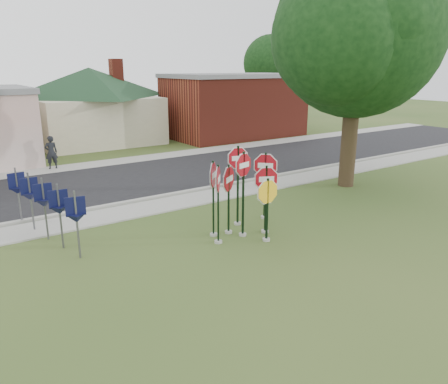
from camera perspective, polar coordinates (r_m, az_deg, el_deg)
ground at (r=13.42m, az=6.11°, el=-7.15°), size 120.00×120.00×0.00m
sidewalk_near at (r=17.67m, az=-5.54°, el=-1.26°), size 60.00×1.60×0.06m
road at (r=21.58m, az=-11.40°, el=1.67°), size 60.00×7.00×0.04m
sidewalk_far at (r=25.49m, az=-15.28°, el=3.65°), size 60.00×1.60×0.06m
curb at (r=18.50m, az=-7.06°, el=-0.37°), size 60.00×0.20×0.14m
stop_sign_center at (r=13.65m, az=2.54°, el=1.32°), size 1.01×0.31×2.86m
stop_sign_yellow at (r=13.45m, az=5.68°, el=-1.36°), size 1.07×0.24×2.13m
stop_sign_left at (r=13.11m, az=-0.77°, el=-0.08°), size 0.74×0.85×2.60m
stop_sign_right at (r=14.07m, az=5.50°, el=0.22°), size 0.99×0.45×2.36m
stop_sign_back_right at (r=14.65m, az=1.82°, el=2.28°), size 0.98×0.25×2.85m
stop_sign_back_left at (r=13.94m, az=0.61°, el=0.33°), size 0.99×0.63×2.41m
stop_sign_far_right at (r=15.41m, az=5.40°, el=2.12°), size 0.82×0.84×2.53m
stop_sign_far_left at (r=13.68m, az=-1.42°, el=0.60°), size 0.81×0.82×2.59m
route_sign_row at (r=14.62m, az=-22.44°, el=-1.25°), size 1.43×4.63×2.00m
building_house at (r=32.92m, az=-17.06°, el=12.58°), size 11.60×11.60×6.20m
building_brick at (r=34.43m, az=1.33°, el=11.31°), size 10.20×6.20×4.75m
oak_tree at (r=20.24m, az=17.06°, el=19.31°), size 10.73×10.13×10.22m
bg_tree_right at (r=46.40m, az=6.13°, el=16.39°), size 5.60×5.60×8.40m
pedestrian at (r=24.73m, az=-21.63°, el=4.84°), size 0.66×0.45×1.74m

